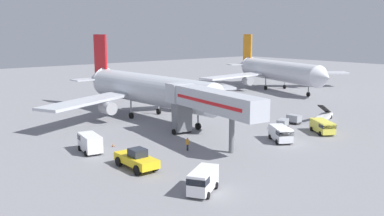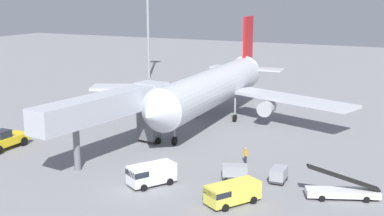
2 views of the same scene
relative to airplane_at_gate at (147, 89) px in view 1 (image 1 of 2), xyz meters
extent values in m
plane|color=gray|center=(4.32, -28.00, -5.09)|extent=(300.00, 300.00, 0.00)
cylinder|color=silver|center=(0.05, -1.29, 0.02)|extent=(6.61, 31.75, 5.28)
cone|color=silver|center=(0.80, -18.92, 0.02)|extent=(5.33, 3.95, 5.18)
cone|color=silver|center=(-0.73, 17.38, 0.42)|extent=(5.26, 6.02, 5.02)
cube|color=red|center=(-0.67, 15.93, 5.31)|extent=(0.55, 4.58, 8.46)
cube|color=silver|center=(2.52, 15.64, 0.68)|extent=(6.48, 3.59, 0.24)
cube|color=silver|center=(-3.82, 15.38, 0.68)|extent=(6.48, 3.59, 0.24)
cube|color=silver|center=(11.00, 1.89, -1.17)|extent=(19.40, 10.66, 0.44)
cube|color=silver|center=(-11.12, 0.96, -1.17)|extent=(19.16, 12.00, 0.44)
cylinder|color=#A8A8AD|center=(7.82, 0.69, -2.52)|extent=(2.27, 2.88, 2.15)
cylinder|color=#A8A8AD|center=(-7.85, 0.03, -2.52)|extent=(2.27, 2.88, 2.15)
cylinder|color=gray|center=(0.57, -13.59, -3.05)|extent=(0.28, 0.28, 2.97)
cylinder|color=black|center=(0.57, -13.59, -4.54)|extent=(0.40, 1.11, 1.10)
cylinder|color=gray|center=(3.01, 0.73, -3.05)|extent=(0.28, 0.28, 2.97)
cylinder|color=black|center=(3.01, 0.73, -4.54)|extent=(0.40, 1.11, 1.10)
cylinder|color=gray|center=(-3.06, 0.47, -3.05)|extent=(0.28, 0.28, 2.97)
cylinder|color=black|center=(-3.06, 0.47, -4.54)|extent=(0.40, 1.11, 1.10)
cube|color=#B2B7C1|center=(-3.98, -22.65, 1.07)|extent=(5.22, 17.92, 2.70)
cube|color=red|center=(-5.49, -22.46, 1.07)|extent=(1.93, 14.74, 0.44)
cube|color=#B2B7C1|center=(-2.79, -13.29, 1.07)|extent=(3.78, 3.22, 2.84)
cube|color=#232833|center=(-2.62, -12.00, 1.32)|extent=(3.30, 0.66, 0.90)
cube|color=slate|center=(-2.86, -13.88, -2.48)|extent=(2.76, 2.11, 4.41)
cylinder|color=black|center=(-4.27, -13.70, -4.69)|extent=(0.40, 0.83, 0.80)
cylinder|color=black|center=(-1.45, -14.06, -4.69)|extent=(0.40, 0.83, 0.80)
cylinder|color=slate|center=(-4.43, -26.16, -2.68)|extent=(0.70, 0.70, 4.81)
cube|color=yellow|center=(-17.21, -23.98, -4.07)|extent=(2.40, 6.19, 0.93)
cube|color=#232833|center=(-17.21, -24.29, -3.16)|extent=(1.66, 1.81, 0.90)
cylinder|color=black|center=(-16.11, -26.00, -4.54)|extent=(0.41, 1.10, 1.10)
cylinder|color=black|center=(-18.34, -25.98, -4.54)|extent=(0.41, 1.10, 1.10)
cylinder|color=black|center=(-16.07, -21.99, -4.54)|extent=(0.41, 1.10, 1.10)
cylinder|color=black|center=(-18.31, -21.97, -4.54)|extent=(0.41, 1.10, 1.10)
cube|color=white|center=(22.30, -21.75, -4.51)|extent=(6.76, 4.12, 0.55)
cube|color=black|center=(22.30, -21.75, -3.07)|extent=(6.49, 3.40, 2.28)
cylinder|color=black|center=(20.79, -23.28, -4.79)|extent=(0.64, 0.43, 0.60)
cylinder|color=black|center=(20.16, -21.72, -4.79)|extent=(0.64, 0.43, 0.60)
cylinder|color=black|center=(24.45, -21.79, -4.79)|extent=(0.64, 0.43, 0.60)
cylinder|color=black|center=(23.81, -20.23, -4.79)|extent=(0.64, 0.43, 0.60)
cube|color=white|center=(-18.27, -14.64, -3.78)|extent=(2.68, 4.72, 2.02)
cube|color=#1E232D|center=(-18.03, -13.14, -3.34)|extent=(2.23, 1.73, 0.65)
cylinder|color=black|center=(-19.00, -13.12, -4.75)|extent=(0.46, 0.73, 0.68)
cylinder|color=black|center=(-17.11, -13.43, -4.75)|extent=(0.46, 0.73, 0.68)
cylinder|color=black|center=(-19.44, -15.84, -4.75)|extent=(0.46, 0.73, 0.68)
cylinder|color=black|center=(-17.55, -16.15, -4.75)|extent=(0.46, 0.73, 0.68)
cube|color=white|center=(4.87, -26.44, -3.90)|extent=(4.13, 5.03, 1.80)
cube|color=#1E232D|center=(4.06, -27.80, -3.50)|extent=(2.53, 2.33, 0.58)
cylinder|color=black|center=(4.97, -28.18, -4.75)|extent=(0.66, 0.77, 0.68)
cylinder|color=black|center=(3.29, -27.18, -4.75)|extent=(0.66, 0.77, 0.68)
cylinder|color=black|center=(6.45, -25.70, -4.75)|extent=(0.66, 0.77, 0.68)
cylinder|color=black|center=(4.77, -24.71, -4.75)|extent=(0.66, 0.77, 0.68)
cube|color=#E5DB4C|center=(13.70, -27.24, -3.98)|extent=(4.34, 5.32, 1.63)
cube|color=#1E232D|center=(12.81, -28.69, -3.62)|extent=(2.58, 2.43, 0.52)
cylinder|color=black|center=(13.71, -29.07, -4.75)|extent=(0.66, 0.77, 0.68)
cylinder|color=black|center=(12.07, -28.06, -4.75)|extent=(0.66, 0.77, 0.68)
cylinder|color=black|center=(15.34, -26.43, -4.75)|extent=(0.66, 0.77, 0.68)
cylinder|color=black|center=(13.70, -25.42, -4.75)|extent=(0.66, 0.77, 0.68)
cube|color=white|center=(-16.16, -34.27, -3.80)|extent=(4.76, 3.89, 1.98)
cube|color=#1E232D|center=(-17.45, -35.07, -3.37)|extent=(2.19, 2.33, 0.63)
cylinder|color=black|center=(-16.88, -35.74, -4.75)|extent=(0.75, 0.64, 0.68)
cylinder|color=black|center=(-17.79, -34.25, -4.75)|extent=(0.75, 0.64, 0.68)
cylinder|color=black|center=(-14.52, -34.30, -4.75)|extent=(0.75, 0.64, 0.68)
cylinder|color=black|center=(-15.44, -32.80, -4.75)|extent=(0.75, 0.64, 0.68)
cube|color=#38383D|center=(11.60, -21.37, -4.80)|extent=(2.81, 2.19, 0.22)
cube|color=#999EA5|center=(11.60, -21.37, -4.14)|extent=(2.81, 2.19, 1.08)
cylinder|color=black|center=(12.17, -20.47, -4.91)|extent=(0.38, 0.25, 0.36)
cylinder|color=black|center=(12.65, -21.59, -4.91)|extent=(0.38, 0.25, 0.36)
cylinder|color=black|center=(10.56, -21.15, -4.91)|extent=(0.38, 0.25, 0.36)
cylinder|color=black|center=(11.03, -22.27, -4.91)|extent=(0.38, 0.25, 0.36)
cube|color=#38383D|center=(15.87, -20.29, -4.80)|extent=(1.47, 2.25, 0.22)
cube|color=#999EA5|center=(15.87, -20.29, -4.14)|extent=(1.47, 2.25, 1.10)
cylinder|color=black|center=(15.20, -19.55, -4.91)|extent=(0.14, 0.37, 0.36)
cylinder|color=black|center=(16.46, -19.49, -4.91)|extent=(0.14, 0.37, 0.36)
cylinder|color=black|center=(15.28, -21.08, -4.91)|extent=(0.14, 0.37, 0.36)
cylinder|color=black|center=(16.53, -21.02, -4.91)|extent=(0.14, 0.37, 0.36)
cylinder|color=#1E2333|center=(-8.17, -21.88, -4.67)|extent=(0.35, 0.35, 0.83)
cylinder|color=orange|center=(-8.17, -21.88, -3.92)|extent=(0.47, 0.47, 0.66)
sphere|color=tan|center=(-8.17, -21.88, -3.47)|extent=(0.23, 0.23, 0.23)
cylinder|color=#1E2333|center=(10.91, -16.28, -4.65)|extent=(0.36, 0.36, 0.88)
cylinder|color=orange|center=(10.91, -16.28, -3.86)|extent=(0.48, 0.48, 0.69)
sphere|color=tan|center=(10.91, -16.28, -3.38)|extent=(0.24, 0.24, 0.24)
cube|color=black|center=(-14.66, -14.04, -5.07)|extent=(0.33, 0.33, 0.03)
cone|color=orange|center=(-14.66, -14.04, -4.82)|extent=(0.28, 0.28, 0.48)
cylinder|color=silver|center=(46.44, 8.03, -0.03)|extent=(13.88, 31.30, 5.18)
cone|color=silver|center=(41.45, -8.64, -0.03)|extent=(5.92, 4.99, 5.08)
cone|color=silver|center=(51.72, 25.69, 0.36)|extent=(6.36, 6.90, 4.92)
cube|color=orange|center=(51.31, 24.32, 5.15)|extent=(1.64, 4.42, 8.29)
cube|color=silver|center=(54.17, 23.03, 0.62)|extent=(6.90, 4.92, 0.24)
cube|color=silver|center=(48.22, 24.82, 0.62)|extent=(6.90, 4.92, 0.24)
cube|color=silver|center=(58.73, 7.55, -1.20)|extent=(18.99, 16.45, 0.44)
cube|color=silver|center=(35.91, 14.38, -1.20)|extent=(21.04, 6.42, 0.44)
cylinder|color=#A8A8AD|center=(55.01, 7.42, -2.51)|extent=(2.77, 3.19, 2.08)
cylinder|color=#A8A8AD|center=(38.94, 12.23, -2.51)|extent=(2.77, 3.19, 2.08)
cylinder|color=gray|center=(42.96, -3.60, -3.06)|extent=(0.28, 0.28, 2.95)
cylinder|color=black|center=(42.96, -3.60, -4.54)|extent=(0.65, 1.15, 1.10)
cylinder|color=gray|center=(49.83, 8.97, -3.06)|extent=(0.28, 0.28, 2.95)
cylinder|color=black|center=(49.83, 8.97, -4.54)|extent=(0.65, 1.15, 1.10)
cylinder|color=gray|center=(44.12, 10.68, -3.06)|extent=(0.28, 0.28, 2.95)
cylinder|color=black|center=(44.12, 10.68, -4.54)|extent=(0.65, 1.15, 1.10)
camera|label=1|loc=(-41.65, -63.86, 10.17)|focal=40.13mm
camera|label=2|loc=(29.02, -67.00, 13.26)|focal=47.52mm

